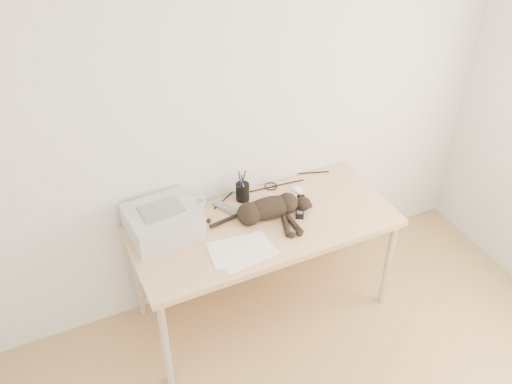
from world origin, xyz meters
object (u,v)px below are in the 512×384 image
printer (163,222)px  desk (258,232)px  pen_cup (243,192)px  mug (199,205)px  mouse (297,188)px  cat (267,210)px

printer → desk: bearing=-8.0°
desk → pen_cup: 0.27m
mug → mouse: size_ratio=0.84×
pen_cup → printer: bearing=-169.5°
cat → mouse: size_ratio=5.85×
pen_cup → mouse: (0.36, -0.06, -0.04)m
cat → mouse: 0.35m
mouse → desk: bearing=-169.0°
pen_cup → mouse: size_ratio=2.03×
desk → cat: size_ratio=2.52×
printer → mouse: bearing=2.6°
desk → printer: (-0.57, 0.08, 0.22)m
printer → pen_cup: pen_cup is taller
cat → pen_cup: pen_cup is taller
desk → printer: size_ratio=3.83×
desk → cat: bearing=-52.3°
desk → mouse: (0.34, 0.12, 0.15)m
printer → pen_cup: 0.56m
desk → mug: (-0.31, 0.19, 0.18)m
mug → pen_cup: pen_cup is taller
cat → mug: 0.42m
printer → cat: (0.61, -0.13, -0.03)m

